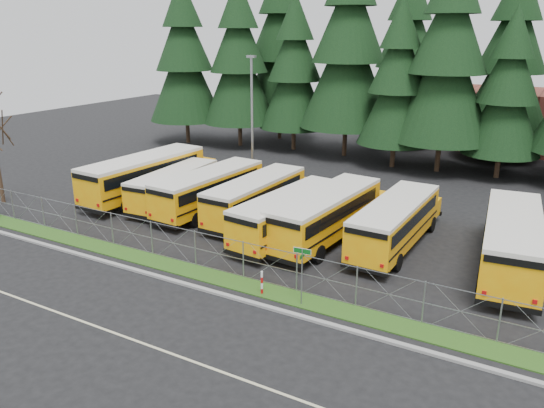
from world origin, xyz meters
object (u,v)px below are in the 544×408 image
at_px(bus_6, 397,224).
at_px(street_sign, 302,264).
at_px(bus_0, 148,177).
at_px(bus_1, 177,187).
at_px(bus_2, 213,191).
at_px(light_standard, 252,116).
at_px(bus_3, 259,198).
at_px(bus_5, 329,216).
at_px(bus_4, 292,215).
at_px(bus_east, 511,243).
at_px(striped_bollard, 262,283).

relative_size(bus_6, street_sign, 3.85).
distance_m(bus_0, bus_1, 2.92).
height_order(bus_0, street_sign, bus_0).
bearing_deg(bus_2, bus_0, -178.22).
bearing_deg(light_standard, bus_3, -56.03).
xyz_separation_m(bus_0, bus_6, (18.97, -0.39, -0.18)).
bearing_deg(street_sign, bus_6, 79.14).
bearing_deg(bus_6, bus_5, -165.87).
relative_size(bus_5, light_standard, 1.12).
bearing_deg(bus_4, bus_1, 176.60).
height_order(bus_4, street_sign, street_sign).
height_order(bus_6, bus_east, bus_east).
relative_size(bus_0, striped_bollard, 10.14).
distance_m(bus_0, bus_4, 13.20).
relative_size(bus_0, bus_6, 1.13).
distance_m(bus_2, street_sign, 14.46).
height_order(bus_3, bus_east, bus_east).
bearing_deg(bus_3, bus_2, -174.37).
bearing_deg(bus_1, bus_5, -8.11).
xyz_separation_m(bus_3, street_sign, (7.73, -9.24, 0.64)).
relative_size(street_sign, light_standard, 0.28).
distance_m(bus_6, bus_east, 6.07).
distance_m(bus_1, bus_east, 22.15).
bearing_deg(bus_east, bus_0, 172.79).
xyz_separation_m(street_sign, light_standard, (-12.55, 16.40, 3.47)).
bearing_deg(bus_1, bus_3, -1.13).
bearing_deg(street_sign, bus_5, 105.09).
relative_size(bus_0, bus_2, 1.11).
bearing_deg(striped_bollard, bus_5, 90.46).
height_order(bus_4, striped_bollard, bus_4).
bearing_deg(bus_5, bus_0, -179.82).
height_order(bus_5, light_standard, light_standard).
bearing_deg(striped_bollard, light_standard, 122.57).
relative_size(bus_2, bus_3, 1.03).
bearing_deg(bus_6, street_sign, -99.27).
distance_m(bus_1, bus_5, 12.27).
distance_m(bus_east, street_sign, 11.61).
bearing_deg(bus_3, light_standard, 126.10).
distance_m(bus_3, striped_bollard, 10.84).
bearing_deg(bus_3, bus_6, -0.26).
distance_m(bus_2, bus_3, 3.56).
relative_size(bus_1, bus_5, 0.86).
height_order(bus_2, bus_4, bus_2).
bearing_deg(bus_0, bus_3, 3.30).
relative_size(bus_3, bus_6, 0.98).
xyz_separation_m(bus_6, light_standard, (-14.25, 7.55, 4.09)).
bearing_deg(bus_0, bus_5, -1.45).
xyz_separation_m(bus_east, street_sign, (-7.76, -8.62, 0.50)).
bearing_deg(striped_bollard, bus_east, 41.11).
height_order(bus_4, bus_5, bus_5).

